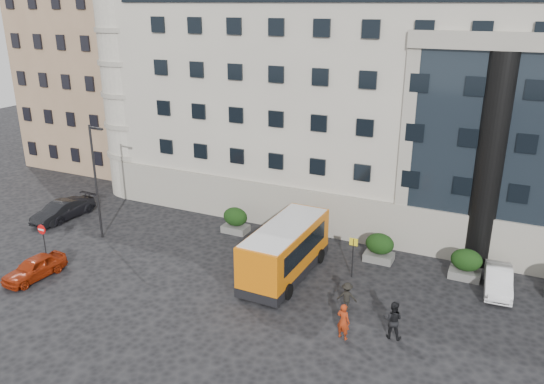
# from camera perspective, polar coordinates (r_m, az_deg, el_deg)

# --- Properties ---
(ground) EXTENTS (120.00, 120.00, 0.00)m
(ground) POSITION_cam_1_polar(r_m,az_deg,el_deg) (30.34, -4.51, -11.04)
(ground) COLOR black
(ground) RESTS_ON ground
(civic_building) EXTENTS (44.00, 24.00, 18.00)m
(civic_building) POSITION_cam_1_polar(r_m,az_deg,el_deg) (45.51, 16.27, 10.76)
(civic_building) COLOR #A39C90
(civic_building) RESTS_ON ground
(entrance_column) EXTENTS (1.80, 1.80, 13.00)m
(entrance_column) POSITION_cam_1_polar(r_m,az_deg,el_deg) (33.99, 22.37, 2.88)
(entrance_column) COLOR black
(entrance_column) RESTS_ON ground
(apartment_near) EXTENTS (14.00, 14.00, 20.00)m
(apartment_near) POSITION_cam_1_polar(r_m,az_deg,el_deg) (56.76, -16.22, 13.42)
(apartment_near) COLOR #8A6C50
(apartment_near) RESTS_ON ground
(apartment_far) EXTENTS (13.00, 13.00, 22.00)m
(apartment_far) POSITION_cam_1_polar(r_m,az_deg,el_deg) (72.78, -8.55, 15.98)
(apartment_far) COLOR #80694A
(apartment_far) RESTS_ON ground
(hedge_a) EXTENTS (1.80, 1.26, 1.84)m
(hedge_a) POSITION_cam_1_polar(r_m,az_deg,el_deg) (37.76, -3.96, -3.01)
(hedge_a) COLOR #565654
(hedge_a) RESTS_ON ground
(hedge_b) EXTENTS (1.80, 1.26, 1.84)m
(hedge_b) POSITION_cam_1_polar(r_m,az_deg,el_deg) (35.68, 3.37, -4.40)
(hedge_b) COLOR #565654
(hedge_b) RESTS_ON ground
(hedge_c) EXTENTS (1.80, 1.26, 1.84)m
(hedge_c) POSITION_cam_1_polar(r_m,az_deg,el_deg) (34.27, 11.48, -5.84)
(hedge_c) COLOR #565654
(hedge_c) RESTS_ON ground
(hedge_d) EXTENTS (1.80, 1.26, 1.84)m
(hedge_d) POSITION_cam_1_polar(r_m,az_deg,el_deg) (33.62, 20.14, -7.25)
(hedge_d) COLOR #565654
(hedge_d) RESTS_ON ground
(street_lamp) EXTENTS (1.16, 0.18, 8.00)m
(street_lamp) POSITION_cam_1_polar(r_m,az_deg,el_deg) (37.51, -18.40, 1.44)
(street_lamp) COLOR #262628
(street_lamp) RESTS_ON ground
(bus_stop_sign) EXTENTS (0.50, 0.08, 2.52)m
(bus_stop_sign) POSITION_cam_1_polar(r_m,az_deg,el_deg) (31.68, 8.72, -6.26)
(bus_stop_sign) COLOR #262628
(bus_stop_sign) RESTS_ON ground
(no_entry_sign) EXTENTS (0.64, 0.16, 2.32)m
(no_entry_sign) POSITION_cam_1_polar(r_m,az_deg,el_deg) (36.61, -23.45, -4.21)
(no_entry_sign) COLOR #262628
(no_entry_sign) RESTS_ON ground
(minibus) EXTENTS (2.97, 7.66, 3.18)m
(minibus) POSITION_cam_1_polar(r_m,az_deg,el_deg) (31.54, 1.44, -6.10)
(minibus) COLOR #D26509
(minibus) RESTS_ON ground
(red_truck) EXTENTS (3.06, 5.01, 2.51)m
(red_truck) POSITION_cam_1_polar(r_m,az_deg,el_deg) (48.40, -9.38, 2.39)
(red_truck) COLOR maroon
(red_truck) RESTS_ON ground
(parked_car_a) EXTENTS (1.85, 3.96, 1.31)m
(parked_car_a) POSITION_cam_1_polar(r_m,az_deg,el_deg) (34.71, -24.19, -7.45)
(parked_car_a) COLOR #98260B
(parked_car_a) RESTS_ON ground
(parked_car_b) EXTENTS (1.61, 4.36, 1.43)m
(parked_car_b) POSITION_cam_1_polar(r_m,az_deg,el_deg) (42.81, -21.95, -1.97)
(parked_car_b) COLOR black
(parked_car_b) RESTS_ON ground
(parked_car_c) EXTENTS (2.14, 4.68, 1.33)m
(parked_car_c) POSITION_cam_1_polar(r_m,az_deg,el_deg) (43.34, -21.16, -1.67)
(parked_car_c) COLOR black
(parked_car_c) RESTS_ON ground
(parked_car_d) EXTENTS (2.86, 5.63, 1.53)m
(parked_car_d) POSITION_cam_1_polar(r_m,az_deg,el_deg) (48.40, -7.67, 1.83)
(parked_car_d) COLOR black
(parked_car_d) RESTS_ON ground
(white_taxi) EXTENTS (1.77, 4.17, 1.34)m
(white_taxi) POSITION_cam_1_polar(r_m,az_deg,el_deg) (32.97, 23.16, -8.72)
(white_taxi) COLOR silver
(white_taxi) RESTS_ON ground
(pedestrian_a) EXTENTS (0.77, 0.59, 1.89)m
(pedestrian_a) POSITION_cam_1_polar(r_m,az_deg,el_deg) (26.60, 7.68, -13.62)
(pedestrian_a) COLOR maroon
(pedestrian_a) RESTS_ON ground
(pedestrian_b) EXTENTS (1.01, 0.82, 1.96)m
(pedestrian_b) POSITION_cam_1_polar(r_m,az_deg,el_deg) (27.05, 12.87, -13.26)
(pedestrian_b) COLOR black
(pedestrian_b) RESTS_ON ground
(pedestrian_c) EXTENTS (1.14, 0.79, 1.61)m
(pedestrian_c) POSITION_cam_1_polar(r_m,az_deg,el_deg) (28.86, 8.06, -11.08)
(pedestrian_c) COLOR black
(pedestrian_c) RESTS_ON ground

